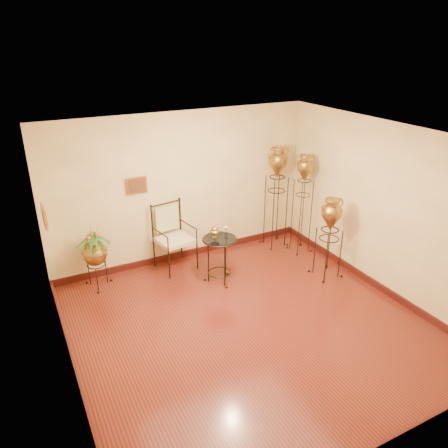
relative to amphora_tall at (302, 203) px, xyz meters
name	(u,v)px	position (x,y,z in m)	size (l,w,h in m)	color
ground	(249,325)	(-2.14, -1.69, -1.01)	(5.00, 5.00, 0.00)	maroon
room_shell	(251,219)	(-2.15, -1.68, 0.72)	(5.02, 5.02, 2.81)	#FCDFA2
amphora_tall	(302,203)	(0.00, 0.00, 0.00)	(0.45, 0.45, 1.98)	black
amphora_mid	(276,197)	(-0.30, 0.46, 0.03)	(0.58, 0.58, 2.06)	black
amphora_short	(329,238)	(-0.16, -1.02, -0.27)	(0.53, 0.53, 1.49)	black
planter_urn	(94,251)	(-3.89, 0.46, -0.34)	(0.81, 0.81, 1.21)	black
armchair	(175,238)	(-2.46, 0.46, -0.40)	(0.78, 0.74, 1.22)	black
side_table	(220,259)	(-1.96, -0.35, -0.58)	(0.59, 0.59, 1.05)	black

